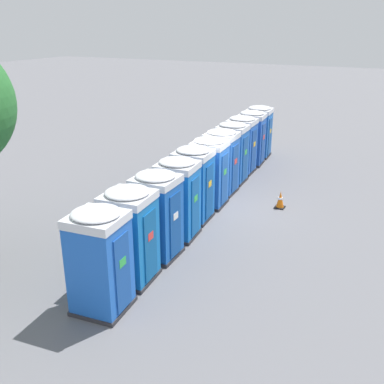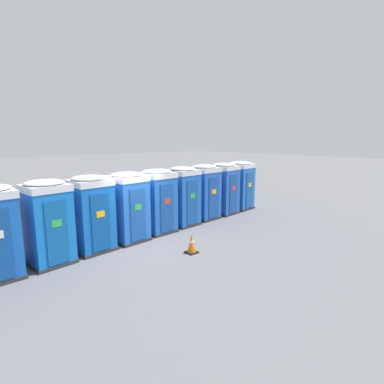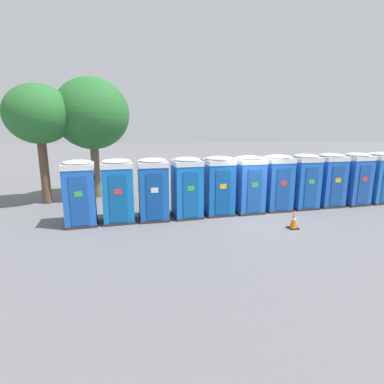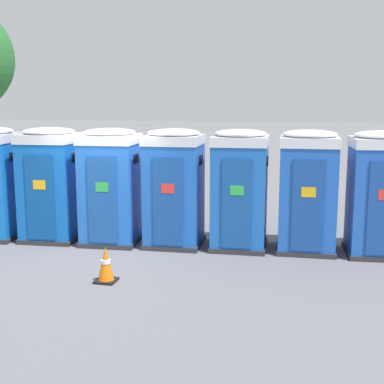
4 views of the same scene
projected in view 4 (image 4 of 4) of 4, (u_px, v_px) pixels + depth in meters
The scene contains 8 objects.
ground_plane at pixel (105, 249), 11.41m from camera, with size 120.00×120.00×0.00m, color slate.
portapotty_4 at pixel (51, 184), 11.97m from camera, with size 1.30×1.28×2.54m.
portapotty_5 at pixel (111, 186), 11.70m from camera, with size 1.29×1.28×2.54m.
portapotty_6 at pixel (174, 187), 11.51m from camera, with size 1.25×1.24×2.54m.
portapotty_7 at pixel (240, 189), 11.29m from camera, with size 1.22×1.25×2.54m.
portapotty_8 at pixel (308, 191), 11.09m from camera, with size 1.25×1.25×2.54m.
portapotty_9 at pixel (379, 193), 10.80m from camera, with size 1.31×1.30×2.54m.
traffic_cone at pixel (106, 265), 9.32m from camera, with size 0.36×0.36×0.64m.
Camera 4 is at (4.33, -10.31, 3.19)m, focal length 50.00 mm.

